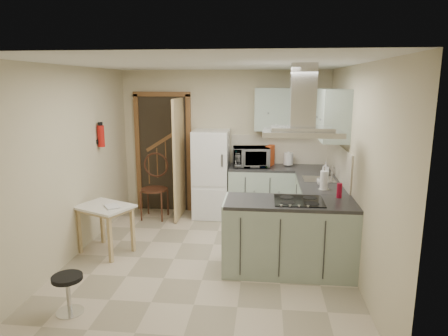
# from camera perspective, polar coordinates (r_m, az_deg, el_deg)

# --- Properties ---
(floor) EXTENTS (4.20, 4.20, 0.00)m
(floor) POSITION_cam_1_polar(r_m,az_deg,el_deg) (5.37, -2.26, -13.06)
(floor) COLOR #BFAF95
(floor) RESTS_ON ground
(ceiling) EXTENTS (4.20, 4.20, 0.00)m
(ceiling) POSITION_cam_1_polar(r_m,az_deg,el_deg) (4.87, -2.51, 14.63)
(ceiling) COLOR silver
(ceiling) RESTS_ON back_wall
(back_wall) EXTENTS (3.60, 0.00, 3.60)m
(back_wall) POSITION_cam_1_polar(r_m,az_deg,el_deg) (7.03, 0.10, 3.63)
(back_wall) COLOR beige
(back_wall) RESTS_ON floor
(left_wall) EXTENTS (0.00, 4.20, 4.20)m
(left_wall) POSITION_cam_1_polar(r_m,az_deg,el_deg) (5.53, -21.18, 0.49)
(left_wall) COLOR beige
(left_wall) RESTS_ON floor
(right_wall) EXTENTS (0.00, 4.20, 4.20)m
(right_wall) POSITION_cam_1_polar(r_m,az_deg,el_deg) (5.04, 18.31, -0.36)
(right_wall) COLOR beige
(right_wall) RESTS_ON floor
(doorway) EXTENTS (1.10, 0.12, 2.10)m
(doorway) POSITION_cam_1_polar(r_m,az_deg,el_deg) (7.22, -8.65, 2.12)
(doorway) COLOR brown
(doorway) RESTS_ON floor
(fridge) EXTENTS (0.60, 0.60, 1.50)m
(fridge) POSITION_cam_1_polar(r_m,az_deg,el_deg) (6.85, -1.82, -0.86)
(fridge) COLOR white
(fridge) RESTS_ON floor
(counter_back) EXTENTS (1.08, 0.60, 0.90)m
(counter_back) POSITION_cam_1_polar(r_m,az_deg,el_deg) (6.86, 5.34, -3.46)
(counter_back) COLOR #9EB2A0
(counter_back) RESTS_ON floor
(counter_right) EXTENTS (0.60, 1.95, 0.90)m
(counter_right) POSITION_cam_1_polar(r_m,az_deg,el_deg) (6.26, 12.99, -5.25)
(counter_right) COLOR #9EB2A0
(counter_right) RESTS_ON floor
(splashback) EXTENTS (1.68, 0.02, 0.50)m
(splashback) POSITION_cam_1_polar(r_m,az_deg,el_deg) (7.00, 7.94, 2.65)
(splashback) COLOR beige
(splashback) RESTS_ON counter_back
(wall_cabinet_back) EXTENTS (0.85, 0.35, 0.70)m
(wall_cabinet_back) POSITION_cam_1_polar(r_m,az_deg,el_deg) (6.76, 8.07, 8.29)
(wall_cabinet_back) COLOR #9EB2A0
(wall_cabinet_back) RESTS_ON back_wall
(wall_cabinet_right) EXTENTS (0.35, 0.90, 0.70)m
(wall_cabinet_right) POSITION_cam_1_polar(r_m,az_deg,el_deg) (5.75, 15.23, 7.35)
(wall_cabinet_right) COLOR #9EB2A0
(wall_cabinet_right) RESTS_ON right_wall
(peninsula) EXTENTS (1.55, 0.65, 0.90)m
(peninsula) POSITION_cam_1_polar(r_m,az_deg,el_deg) (4.99, 9.29, -9.62)
(peninsula) COLOR #9EB2A0
(peninsula) RESTS_ON floor
(hob) EXTENTS (0.58, 0.50, 0.01)m
(hob) POSITION_cam_1_polar(r_m,az_deg,el_deg) (4.85, 10.66, -4.62)
(hob) COLOR black
(hob) RESTS_ON peninsula
(extractor_hood) EXTENTS (0.90, 0.55, 0.10)m
(extractor_hood) POSITION_cam_1_polar(r_m,az_deg,el_deg) (4.69, 11.04, 4.96)
(extractor_hood) COLOR silver
(extractor_hood) RESTS_ON ceiling
(sink) EXTENTS (0.45, 0.40, 0.01)m
(sink) POSITION_cam_1_polar(r_m,az_deg,el_deg) (5.98, 13.40, -1.58)
(sink) COLOR silver
(sink) RESTS_ON counter_right
(fire_extinguisher) EXTENTS (0.10, 0.10, 0.32)m
(fire_extinguisher) POSITION_cam_1_polar(r_m,az_deg,el_deg) (6.27, -17.16, 4.37)
(fire_extinguisher) COLOR #B2140F
(fire_extinguisher) RESTS_ON left_wall
(drop_leaf_table) EXTENTS (0.87, 0.78, 0.66)m
(drop_leaf_table) POSITION_cam_1_polar(r_m,az_deg,el_deg) (5.72, -16.52, -8.36)
(drop_leaf_table) COLOR tan
(drop_leaf_table) RESTS_ON floor
(bentwood_chair) EXTENTS (0.47, 0.47, 1.01)m
(bentwood_chair) POSITION_cam_1_polar(r_m,az_deg,el_deg) (6.90, -9.95, -3.04)
(bentwood_chair) COLOR #55301C
(bentwood_chair) RESTS_ON floor
(stool) EXTENTS (0.37, 0.37, 0.41)m
(stool) POSITION_cam_1_polar(r_m,az_deg,el_deg) (4.49, -21.33, -16.43)
(stool) COLOR black
(stool) RESTS_ON floor
(microwave) EXTENTS (0.64, 0.47, 0.33)m
(microwave) POSITION_cam_1_polar(r_m,az_deg,el_deg) (6.70, 3.88, 1.59)
(microwave) COLOR black
(microwave) RESTS_ON counter_back
(kettle) EXTENTS (0.19, 0.19, 0.24)m
(kettle) POSITION_cam_1_polar(r_m,az_deg,el_deg) (6.85, 9.18, 1.31)
(kettle) COLOR silver
(kettle) RESTS_ON counter_back
(cereal_box) EXTENTS (0.16, 0.25, 0.34)m
(cereal_box) POSITION_cam_1_polar(r_m,az_deg,el_deg) (6.83, 6.59, 1.78)
(cereal_box) COLOR #E44E1A
(cereal_box) RESTS_ON counter_back
(soap_bottle) EXTENTS (0.11, 0.11, 0.21)m
(soap_bottle) POSITION_cam_1_polar(r_m,az_deg,el_deg) (6.24, 14.32, -0.11)
(soap_bottle) COLOR silver
(soap_bottle) RESTS_ON counter_right
(paper_towel) EXTENTS (0.13, 0.13, 0.26)m
(paper_towel) POSITION_cam_1_polar(r_m,az_deg,el_deg) (5.40, 14.09, -1.69)
(paper_towel) COLOR white
(paper_towel) RESTS_ON counter_right
(cup) EXTENTS (0.14, 0.14, 0.10)m
(cup) POSITION_cam_1_polar(r_m,az_deg,el_deg) (5.65, 13.71, -1.93)
(cup) COLOR silver
(cup) RESTS_ON counter_right
(red_bottle) EXTENTS (0.07, 0.07, 0.18)m
(red_bottle) POSITION_cam_1_polar(r_m,az_deg,el_deg) (5.09, 16.15, -3.11)
(red_bottle) COLOR maroon
(red_bottle) RESTS_ON peninsula
(book) EXTENTS (0.27, 0.29, 0.10)m
(book) POSITION_cam_1_polar(r_m,az_deg,el_deg) (5.50, -16.58, -4.99)
(book) COLOR #A84D38
(book) RESTS_ON drop_leaf_table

